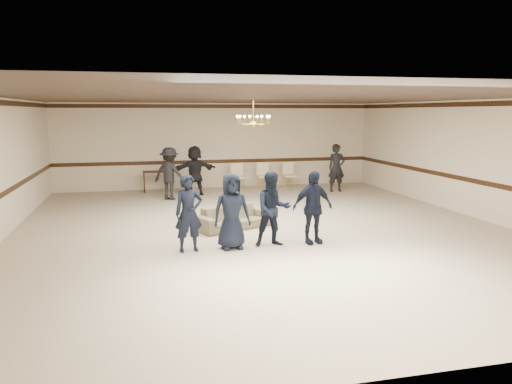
# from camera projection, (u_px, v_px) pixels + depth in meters

# --- Properties ---
(room) EXTENTS (12.01, 14.01, 3.21)m
(room) POSITION_uv_depth(u_px,v_px,m) (263.00, 165.00, 11.83)
(room) COLOR #C4B396
(room) RESTS_ON ground
(chair_rail) EXTENTS (12.00, 0.02, 0.14)m
(chair_rail) POSITION_uv_depth(u_px,v_px,m) (218.00, 161.00, 18.64)
(chair_rail) COLOR #351E0F
(chair_rail) RESTS_ON wall_back
(crown_molding) EXTENTS (12.00, 0.02, 0.14)m
(crown_molding) POSITION_uv_depth(u_px,v_px,m) (217.00, 106.00, 18.30)
(crown_molding) COLOR #351E0F
(crown_molding) RESTS_ON wall_back
(chandelier) EXTENTS (0.94, 0.94, 0.89)m
(chandelier) POSITION_uv_depth(u_px,v_px,m) (253.00, 112.00, 12.59)
(chandelier) COLOR gold
(chandelier) RESTS_ON ceiling
(boy_a) EXTENTS (0.64, 0.47, 1.61)m
(boy_a) POSITION_uv_depth(u_px,v_px,m) (189.00, 213.00, 10.04)
(boy_a) COLOR black
(boy_a) RESTS_ON floor
(boy_b) EXTENTS (0.82, 0.57, 1.61)m
(boy_b) POSITION_uv_depth(u_px,v_px,m) (232.00, 211.00, 10.24)
(boy_b) COLOR black
(boy_b) RESTS_ON floor
(boy_c) EXTENTS (0.80, 0.63, 1.61)m
(boy_c) POSITION_uv_depth(u_px,v_px,m) (273.00, 209.00, 10.45)
(boy_c) COLOR black
(boy_c) RESTS_ON floor
(boy_d) EXTENTS (0.99, 0.52, 1.61)m
(boy_d) POSITION_uv_depth(u_px,v_px,m) (313.00, 207.00, 10.66)
(boy_d) COLOR black
(boy_d) RESTS_ON floor
(settee) EXTENTS (2.03, 1.46, 0.55)m
(settee) POSITION_uv_depth(u_px,v_px,m) (233.00, 217.00, 12.11)
(settee) COLOR #6E6949
(settee) RESTS_ON floor
(adult_left) EXTENTS (1.29, 1.13, 1.73)m
(adult_left) POSITION_uv_depth(u_px,v_px,m) (170.00, 174.00, 16.01)
(adult_left) COLOR black
(adult_left) RESTS_ON floor
(adult_mid) EXTENTS (1.66, 0.74, 1.73)m
(adult_mid) POSITION_uv_depth(u_px,v_px,m) (195.00, 170.00, 16.89)
(adult_mid) COLOR black
(adult_mid) RESTS_ON floor
(adult_right) EXTENTS (0.64, 0.43, 1.73)m
(adult_right) POSITION_uv_depth(u_px,v_px,m) (337.00, 168.00, 17.67)
(adult_right) COLOR black
(adult_right) RESTS_ON floor
(banquet_chair_left) EXTENTS (0.50, 0.50, 0.97)m
(banquet_chair_left) POSITION_uv_depth(u_px,v_px,m) (238.00, 177.00, 18.12)
(banquet_chair_left) COLOR beige
(banquet_chair_left) RESTS_ON floor
(banquet_chair_mid) EXTENTS (0.50, 0.50, 0.97)m
(banquet_chair_mid) POSITION_uv_depth(u_px,v_px,m) (264.00, 176.00, 18.35)
(banquet_chair_mid) COLOR beige
(banquet_chair_mid) RESTS_ON floor
(banquet_chair_right) EXTENTS (0.47, 0.47, 0.97)m
(banquet_chair_right) POSITION_uv_depth(u_px,v_px,m) (289.00, 175.00, 18.58)
(banquet_chair_right) COLOR beige
(banquet_chair_right) RESTS_ON floor
(console_table) EXTENTS (0.92, 0.40, 0.77)m
(console_table) POSITION_uv_depth(u_px,v_px,m) (156.00, 181.00, 17.64)
(console_table) COLOR #311B10
(console_table) RESTS_ON floor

